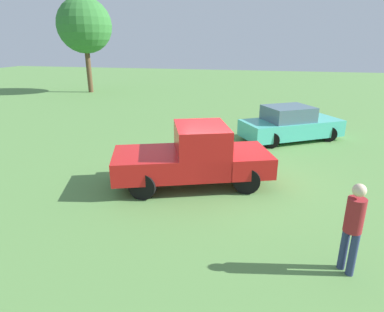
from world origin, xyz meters
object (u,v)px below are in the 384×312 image
(person_bystander, at_px, (353,224))
(sedan_near, at_px, (290,125))
(tree_back_left, at_px, (84,26))
(pickup_truck, at_px, (196,155))

(person_bystander, bearing_deg, sedan_near, 57.08)
(sedan_near, bearing_deg, tree_back_left, 113.23)
(person_bystander, distance_m, tree_back_left, 25.53)
(sedan_near, relative_size, tree_back_left, 0.62)
(pickup_truck, bearing_deg, person_bystander, 117.69)
(pickup_truck, height_order, person_bystander, pickup_truck)
(pickup_truck, bearing_deg, sedan_near, -138.27)
(sedan_near, xyz_separation_m, person_bystander, (-0.64, 8.69, 0.34))
(pickup_truck, relative_size, tree_back_left, 0.67)
(pickup_truck, relative_size, sedan_near, 1.07)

